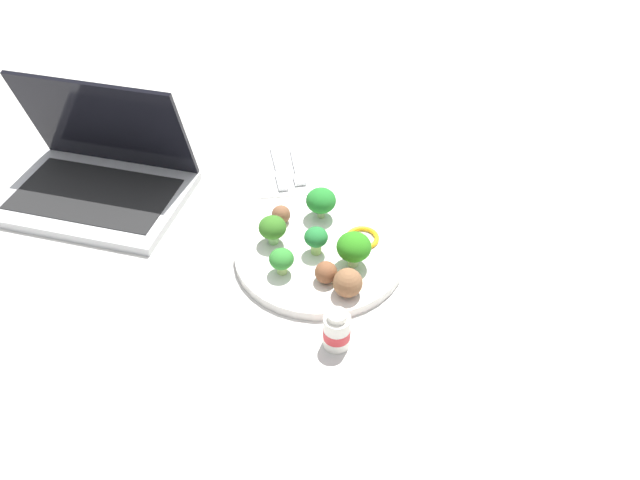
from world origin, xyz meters
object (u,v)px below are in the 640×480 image
broccoli_floret_near_rim (282,260)px  laptop (98,176)px  pepper_ring_far_rim (362,238)px  meatball_far_rim (281,214)px  broccoli_floret_back_right (273,228)px  plate (320,253)px  broccoli_floret_back_left (354,247)px  knife (279,169)px  yogurt_bottle (336,331)px  broccoli_floret_front_right (321,201)px  broccoli_floret_mid_left (316,238)px  napkin (287,169)px  meatball_center (348,283)px  fork (297,168)px  meatball_near_rim (323,273)px

broccoli_floret_near_rim → laptop: size_ratio=0.12×
pepper_ring_far_rim → laptop: laptop is taller
meatball_far_rim → pepper_ring_far_rim: bearing=64.2°
broccoli_floret_back_right → pepper_ring_far_rim: 0.15m
plate → laptop: bearing=-120.1°
broccoli_floret_near_rim → broccoli_floret_back_left: bearing=91.4°
knife → yogurt_bottle: yogurt_bottle is taller
broccoli_floret_back_left → meatball_far_rim: size_ratio=1.87×
knife → laptop: size_ratio=0.38×
broccoli_floret_front_right → yogurt_bottle: 0.27m
broccoli_floret_mid_left → laptop: 0.43m
broccoli_floret_back_left → yogurt_bottle: bearing=-18.8°
napkin → meatball_center: bearing=9.8°
plate → napkin: size_ratio=1.65×
broccoli_floret_front_right → broccoli_floret_near_rim: broccoli_floret_front_right is taller
broccoli_floret_front_right → yogurt_bottle: broccoli_floret_front_right is taller
broccoli_floret_back_right → fork: broccoli_floret_back_right is taller
broccoli_floret_front_right → laptop: size_ratio=0.15×
broccoli_floret_front_right → laptop: 0.41m
broccoli_floret_near_rim → yogurt_bottle: size_ratio=0.67×
plate → broccoli_floret_near_rim: broccoli_floret_near_rim is taller
broccoli_floret_mid_left → napkin: 0.26m
plate → pepper_ring_far_rim: (-0.01, 0.07, 0.01)m
broccoli_floret_back_right → laptop: 0.36m
meatball_center → napkin: (-0.35, -0.06, -0.04)m
broccoli_floret_near_rim → fork: broccoli_floret_near_rim is taller
meatball_near_rim → pepper_ring_far_rim: size_ratio=0.63×
broccoli_floret_back_right → knife: bearing=173.3°
plate → meatball_center: meatball_center is taller
broccoli_floret_back_left → meatball_far_rim: 0.16m
plate → napkin: (-0.25, -0.03, -0.01)m
broccoli_floret_mid_left → pepper_ring_far_rim: broccoli_floret_mid_left is taller
napkin → broccoli_floret_back_right: bearing=-10.9°
broccoli_floret_mid_left → laptop: laptop is taller
pepper_ring_far_rim → napkin: bearing=-156.0°
broccoli_floret_back_right → meatball_near_rim: bearing=35.3°
broccoli_floret_back_right → yogurt_bottle: size_ratio=0.77×
meatball_center → pepper_ring_far_rim: 0.13m
broccoli_floret_back_right → broccoli_floret_near_rim: (0.07, 0.01, -0.00)m
broccoli_floret_back_left → yogurt_bottle: 0.15m
broccoli_floret_back_left → meatball_center: broccoli_floret_back_left is taller
yogurt_bottle → meatball_far_rim: bearing=-167.8°
broccoli_floret_front_right → broccoli_floret_back_left: size_ratio=0.92×
plate → meatball_center: (0.10, 0.03, 0.03)m
pepper_ring_far_rim → yogurt_bottle: bearing=-20.4°
plate → broccoli_floret_back_left: bearing=48.5°
plate → meatball_far_rim: (-0.08, -0.06, 0.02)m
broccoli_floret_mid_left → broccoli_floret_front_right: bearing=167.6°
laptop → meatball_center: bearing=51.6°
broccoli_floret_back_right → knife: 0.22m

